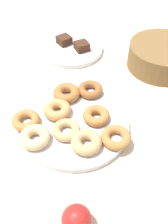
{
  "coord_description": "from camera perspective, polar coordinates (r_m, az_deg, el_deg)",
  "views": [
    {
      "loc": [
        0.46,
        -0.16,
        0.57
      ],
      "look_at": [
        0.0,
        0.03,
        0.05
      ],
      "focal_mm": 41.08,
      "sensor_mm": 36.0,
      "label": 1
    }
  ],
  "objects": [
    {
      "name": "donut_7",
      "position": [
        0.7,
        -10.89,
        -5.52
      ],
      "size": [
        0.12,
        0.12,
        0.03
      ],
      "primitive_type": "torus",
      "rotation": [
        0.0,
        0.0,
        5.57
      ],
      "color": "#EABC84",
      "rests_on": "donut_plate"
    },
    {
      "name": "brownie_far",
      "position": [
        1.02,
        -0.51,
        14.45
      ],
      "size": [
        0.05,
        0.05,
        0.03
      ],
      "primitive_type": "cube",
      "rotation": [
        0.0,
        0.0,
        0.06
      ],
      "color": "#472819",
      "rests_on": "cake_plate"
    },
    {
      "name": "basket",
      "position": [
        0.99,
        16.96,
        11.79
      ],
      "size": [
        0.3,
        0.3,
        0.09
      ],
      "primitive_type": "cylinder",
      "rotation": [
        0.0,
        0.0,
        3.45
      ],
      "color": "brown",
      "rests_on": "ground_plane"
    },
    {
      "name": "ground_plane",
      "position": [
        0.75,
        -2.11,
        -3.09
      ],
      "size": [
        2.4,
        2.4,
        0.0
      ],
      "primitive_type": "plane",
      "color": "beige"
    },
    {
      "name": "apple",
      "position": [
        0.58,
        -1.66,
        -22.78
      ],
      "size": [
        0.06,
        0.06,
        0.06
      ],
      "primitive_type": "sphere",
      "color": "red",
      "rests_on": "ground_plane"
    },
    {
      "name": "donut_3",
      "position": [
        0.71,
        -3.99,
        -4.02
      ],
      "size": [
        0.09,
        0.09,
        0.02
      ],
      "primitive_type": "torus",
      "rotation": [
        0.0,
        0.0,
        0.09
      ],
      "color": "tan",
      "rests_on": "donut_plate"
    },
    {
      "name": "donut_plate",
      "position": [
        0.75,
        -2.13,
        -2.66
      ],
      "size": [
        0.32,
        0.32,
        0.02
      ],
      "primitive_type": "cylinder",
      "color": "silver",
      "rests_on": "ground_plane"
    },
    {
      "name": "donut_0",
      "position": [
        0.75,
        -12.79,
        -1.82
      ],
      "size": [
        0.09,
        0.09,
        0.02
      ],
      "primitive_type": "torus",
      "rotation": [
        0.0,
        0.0,
        1.47
      ],
      "color": "#BC7A3D",
      "rests_on": "donut_plate"
    },
    {
      "name": "brownie_near",
      "position": [
        1.06,
        -4.45,
        15.67
      ],
      "size": [
        0.06,
        0.06,
        0.03
      ],
      "primitive_type": "cube",
      "rotation": [
        0.0,
        0.0,
        0.26
      ],
      "color": "#472819",
      "rests_on": "cake_plate"
    },
    {
      "name": "cake_plate",
      "position": [
        1.05,
        -2.73,
        13.84
      ],
      "size": [
        0.24,
        0.24,
        0.02
      ],
      "primitive_type": "cylinder",
      "color": "silver",
      "rests_on": "ground_plane"
    },
    {
      "name": "donut_2",
      "position": [
        0.68,
        0.87,
        -6.63
      ],
      "size": [
        0.12,
        0.12,
        0.03
      ],
      "primitive_type": "torus",
      "rotation": [
        0.0,
        0.0,
        2.16
      ],
      "color": "tan",
      "rests_on": "donut_plate"
    },
    {
      "name": "donut_6",
      "position": [
        0.82,
        1.43,
        5.01
      ],
      "size": [
        0.11,
        0.11,
        0.02
      ],
      "primitive_type": "torus",
      "rotation": [
        0.0,
        0.0,
        5.66
      ],
      "color": "#995B2D",
      "rests_on": "donut_plate"
    },
    {
      "name": "donut_1",
      "position": [
        0.76,
        -5.97,
        0.5
      ],
      "size": [
        0.11,
        0.11,
        0.03
      ],
      "primitive_type": "torus",
      "rotation": [
        0.0,
        0.0,
        3.51
      ],
      "color": "tan",
      "rests_on": "donut_plate"
    },
    {
      "name": "donut_8",
      "position": [
        0.74,
        2.73,
        -0.82
      ],
      "size": [
        0.09,
        0.09,
        0.03
      ],
      "primitive_type": "torus",
      "rotation": [
        0.0,
        0.0,
        6.18
      ],
      "color": "#BC7A3D",
      "rests_on": "donut_plate"
    },
    {
      "name": "donut_4",
      "position": [
        0.7,
        7.12,
        -5.63
      ],
      "size": [
        0.09,
        0.09,
        0.02
      ],
      "primitive_type": "torus",
      "rotation": [
        0.0,
        0.0,
        1.47
      ],
      "color": "#BC7A3D",
      "rests_on": "donut_plate"
    },
    {
      "name": "donut_5",
      "position": [
        0.81,
        -3.9,
        4.23
      ],
      "size": [
        0.11,
        0.11,
        0.03
      ],
      "primitive_type": "torus",
      "rotation": [
        0.0,
        0.0,
        0.41
      ],
      "color": "#AD6B33",
      "rests_on": "donut_plate"
    }
  ]
}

